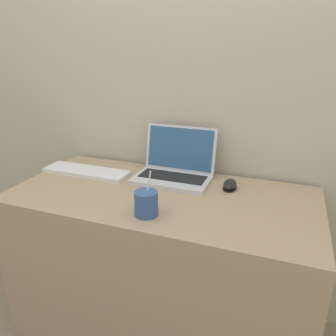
% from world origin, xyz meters
% --- Properties ---
extents(wall_back, '(7.00, 0.04, 2.50)m').
position_xyz_m(wall_back, '(0.00, 0.69, 1.25)').
color(wall_back, '#BCB299').
rests_on(wall_back, ground_plane).
extents(desk, '(1.34, 0.65, 0.77)m').
position_xyz_m(desk, '(0.00, 0.32, 0.39)').
color(desk, tan).
rests_on(desk, ground_plane).
extents(laptop, '(0.36, 0.26, 0.24)m').
position_xyz_m(laptop, '(-0.01, 0.51, 0.83)').
color(laptop, silver).
rests_on(laptop, desk).
extents(drink_cup, '(0.09, 0.09, 0.18)m').
position_xyz_m(drink_cup, '(0.02, 0.12, 0.82)').
color(drink_cup, '#33518C').
rests_on(drink_cup, desk).
extents(computer_mouse, '(0.06, 0.10, 0.04)m').
position_xyz_m(computer_mouse, '(0.27, 0.48, 0.79)').
color(computer_mouse, black).
rests_on(computer_mouse, desk).
extents(external_keyboard, '(0.45, 0.13, 0.02)m').
position_xyz_m(external_keyboard, '(-0.45, 0.41, 0.78)').
color(external_keyboard, silver).
rests_on(external_keyboard, desk).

